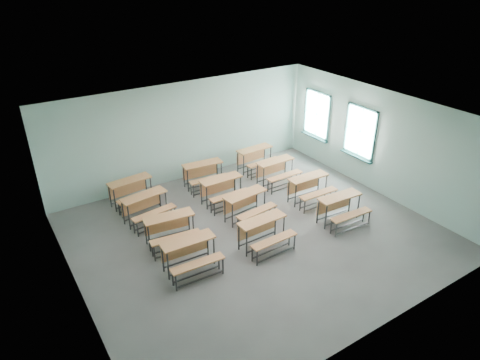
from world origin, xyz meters
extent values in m
cube|color=slate|center=(0.00, 0.00, -0.01)|extent=(9.00, 8.00, 0.02)
cube|color=white|center=(0.00, 0.00, 3.21)|extent=(9.00, 8.00, 0.02)
cube|color=#9FC7BB|center=(0.00, 4.01, 1.60)|extent=(9.00, 0.02, 3.20)
cube|color=#9FC7BB|center=(0.00, -4.01, 1.60)|extent=(9.00, 0.02, 3.20)
cube|color=#9FC7BB|center=(-4.51, 0.00, 1.60)|extent=(0.02, 8.00, 3.20)
cube|color=#9FC7BB|center=(4.51, 0.00, 1.60)|extent=(0.02, 8.00, 3.20)
cube|color=#1C4F4E|center=(4.47, 2.80, 0.93)|extent=(0.06, 1.20, 0.06)
cube|color=#1C4F4E|center=(4.47, 2.80, 2.47)|extent=(0.06, 1.20, 0.06)
cube|color=#1C4F4E|center=(4.47, 2.23, 1.70)|extent=(0.06, 0.06, 1.60)
cube|color=#1C4F4E|center=(4.47, 3.37, 1.70)|extent=(0.06, 0.06, 1.60)
cube|color=#1C4F4E|center=(4.47, 2.80, 1.70)|extent=(0.04, 0.04, 1.48)
cube|color=#1C4F4E|center=(4.47, 2.80, 1.70)|extent=(0.04, 1.08, 0.04)
cube|color=#1C4F4E|center=(4.43, 2.80, 0.87)|extent=(0.14, 1.28, 0.04)
cube|color=white|center=(4.50, 2.80, 1.70)|extent=(0.01, 1.08, 1.48)
cube|color=#1C4F4E|center=(4.47, 0.80, 0.93)|extent=(0.06, 1.20, 0.06)
cube|color=#1C4F4E|center=(4.47, 0.80, 2.47)|extent=(0.06, 1.20, 0.06)
cube|color=#1C4F4E|center=(4.47, 0.23, 1.70)|extent=(0.06, 0.06, 1.60)
cube|color=#1C4F4E|center=(4.47, 1.37, 1.70)|extent=(0.06, 0.06, 1.60)
cube|color=#1C4F4E|center=(4.47, 0.80, 1.70)|extent=(0.04, 0.04, 1.48)
cube|color=#1C4F4E|center=(4.47, 0.80, 1.70)|extent=(0.04, 1.08, 0.04)
cube|color=#1C4F4E|center=(4.43, 0.80, 0.87)|extent=(0.14, 1.28, 0.04)
cube|color=white|center=(4.50, 0.80, 1.70)|extent=(0.01, 1.08, 1.48)
cube|color=#C97F48|center=(-2.11, -0.31, 0.76)|extent=(1.27, 0.47, 0.04)
cube|color=#C97F48|center=(-2.10, -0.12, 0.45)|extent=(1.19, 0.07, 0.43)
cylinder|color=#36383B|center=(-2.69, -0.45, 0.37)|extent=(0.04, 0.04, 0.74)
cylinder|color=#36383B|center=(-1.54, -0.50, 0.37)|extent=(0.04, 0.04, 0.74)
cylinder|color=#36383B|center=(-2.68, -0.12, 0.37)|extent=(0.04, 0.04, 0.74)
cylinder|color=#36383B|center=(-1.53, -0.17, 0.37)|extent=(0.04, 0.04, 0.74)
cube|color=#36383B|center=(-2.12, -0.48, 0.10)|extent=(1.15, 0.08, 0.03)
cube|color=#36383B|center=(-2.10, -0.14, 0.10)|extent=(1.15, 0.08, 0.03)
cube|color=#C97F48|center=(-2.13, -0.81, 0.45)|extent=(1.27, 0.32, 0.04)
cylinder|color=#36383B|center=(-2.71, -0.89, 0.22)|extent=(0.04, 0.04, 0.43)
cylinder|color=#36383B|center=(-1.56, -0.94, 0.22)|extent=(0.04, 0.04, 0.43)
cylinder|color=#36383B|center=(-2.70, -0.69, 0.22)|extent=(0.04, 0.04, 0.43)
cylinder|color=#36383B|center=(-1.55, -0.74, 0.22)|extent=(0.04, 0.04, 0.43)
cube|color=#36383B|center=(-2.13, -0.91, 0.08)|extent=(1.15, 0.08, 0.03)
cube|color=#36383B|center=(-2.13, -0.71, 0.08)|extent=(1.15, 0.08, 0.03)
cube|color=#C97F48|center=(-0.17, -0.50, 0.76)|extent=(1.27, 0.45, 0.04)
cube|color=#C97F48|center=(-0.18, -0.31, 0.45)|extent=(1.19, 0.05, 0.43)
cylinder|color=#36383B|center=(-0.74, -0.69, 0.37)|extent=(0.04, 0.04, 0.74)
cylinder|color=#36383B|center=(0.41, -0.65, 0.37)|extent=(0.04, 0.04, 0.74)
cylinder|color=#36383B|center=(-0.75, -0.35, 0.37)|extent=(0.04, 0.04, 0.74)
cylinder|color=#36383B|center=(0.40, -0.32, 0.37)|extent=(0.04, 0.04, 0.74)
cube|color=#36383B|center=(-0.17, -0.67, 0.10)|extent=(1.15, 0.06, 0.03)
cube|color=#36383B|center=(-0.18, -0.34, 0.10)|extent=(1.15, 0.06, 0.03)
cube|color=#C97F48|center=(-0.16, -1.01, 0.45)|extent=(1.26, 0.30, 0.04)
cylinder|color=#36383B|center=(-0.73, -1.12, 0.22)|extent=(0.04, 0.04, 0.43)
cylinder|color=#36383B|center=(0.42, -1.09, 0.22)|extent=(0.04, 0.04, 0.43)
cylinder|color=#36383B|center=(-0.74, -0.92, 0.22)|extent=(0.04, 0.04, 0.43)
cylinder|color=#36383B|center=(0.42, -0.89, 0.22)|extent=(0.04, 0.04, 0.43)
cube|color=#36383B|center=(-0.15, -1.11, 0.08)|extent=(1.15, 0.06, 0.03)
cube|color=#36383B|center=(-0.16, -0.91, 0.08)|extent=(1.15, 0.06, 0.03)
cube|color=#C97F48|center=(2.27, -0.70, 0.76)|extent=(1.28, 0.49, 0.04)
cube|color=#C97F48|center=(2.28, -0.50, 0.45)|extent=(1.19, 0.08, 0.43)
cylinder|color=#36383B|center=(1.69, -0.83, 0.37)|extent=(0.04, 0.04, 0.74)
cylinder|color=#36383B|center=(2.84, -0.89, 0.37)|extent=(0.04, 0.04, 0.74)
cylinder|color=#36383B|center=(1.71, -0.50, 0.37)|extent=(0.04, 0.04, 0.74)
cylinder|color=#36383B|center=(2.86, -0.56, 0.37)|extent=(0.04, 0.04, 0.74)
cube|color=#36383B|center=(2.26, -0.86, 0.10)|extent=(1.15, 0.09, 0.03)
cube|color=#36383B|center=(2.28, -0.53, 0.10)|extent=(1.15, 0.09, 0.03)
cube|color=#C97F48|center=(2.25, -1.20, 0.45)|extent=(1.27, 0.33, 0.04)
cylinder|color=#36383B|center=(1.67, -1.27, 0.22)|extent=(0.04, 0.04, 0.43)
cylinder|color=#36383B|center=(2.82, -1.33, 0.22)|extent=(0.04, 0.04, 0.43)
cylinder|color=#36383B|center=(1.68, -1.07, 0.22)|extent=(0.04, 0.04, 0.43)
cylinder|color=#36383B|center=(2.83, -1.13, 0.22)|extent=(0.04, 0.04, 0.43)
cube|color=#36383B|center=(2.24, -1.30, 0.08)|extent=(1.15, 0.09, 0.03)
cube|color=#36383B|center=(2.25, -1.10, 0.08)|extent=(1.15, 0.09, 0.03)
cube|color=#C97F48|center=(-2.05, 0.87, 0.76)|extent=(1.30, 0.57, 0.04)
cube|color=#C97F48|center=(-2.03, 1.07, 0.45)|extent=(1.19, 0.16, 0.43)
cylinder|color=#36383B|center=(-2.64, 0.78, 0.37)|extent=(0.04, 0.04, 0.74)
cylinder|color=#36383B|center=(-1.50, 0.64, 0.37)|extent=(0.04, 0.04, 0.74)
cylinder|color=#36383B|center=(-2.60, 1.11, 0.37)|extent=(0.04, 0.04, 0.74)
cylinder|color=#36383B|center=(-1.46, 0.97, 0.37)|extent=(0.04, 0.04, 0.74)
cube|color=#36383B|center=(-2.07, 0.71, 0.10)|extent=(1.15, 0.17, 0.03)
cube|color=#36383B|center=(-2.03, 1.04, 0.10)|extent=(1.15, 0.17, 0.03)
cube|color=#C97F48|center=(-2.11, 0.38, 0.45)|extent=(1.28, 0.41, 0.04)
cylinder|color=#36383B|center=(-2.70, 0.35, 0.22)|extent=(0.04, 0.04, 0.43)
cylinder|color=#36383B|center=(-1.55, 0.21, 0.22)|extent=(0.04, 0.04, 0.43)
cylinder|color=#36383B|center=(-2.67, 0.54, 0.22)|extent=(0.04, 0.04, 0.43)
cylinder|color=#36383B|center=(-1.53, 0.40, 0.22)|extent=(0.04, 0.04, 0.43)
cube|color=#36383B|center=(-2.12, 0.28, 0.08)|extent=(1.15, 0.17, 0.03)
cube|color=#36383B|center=(-2.10, 0.47, 0.08)|extent=(1.15, 0.17, 0.03)
cube|color=#C97F48|center=(0.19, 0.80, 0.76)|extent=(1.30, 0.55, 0.04)
cube|color=#C97F48|center=(0.17, 1.00, 0.45)|extent=(1.19, 0.15, 0.43)
cylinder|color=#36383B|center=(-0.36, 0.58, 0.37)|extent=(0.04, 0.04, 0.74)
cylinder|color=#36383B|center=(0.78, 0.70, 0.37)|extent=(0.04, 0.04, 0.74)
cylinder|color=#36383B|center=(-0.40, 0.91, 0.37)|extent=(0.04, 0.04, 0.74)
cylinder|color=#36383B|center=(0.75, 1.03, 0.37)|extent=(0.04, 0.04, 0.74)
cube|color=#36383B|center=(0.21, 0.64, 0.10)|extent=(1.15, 0.16, 0.03)
cube|color=#36383B|center=(0.17, 0.97, 0.10)|extent=(1.15, 0.16, 0.03)
cube|color=#C97F48|center=(0.25, 0.31, 0.45)|extent=(1.28, 0.40, 0.04)
cylinder|color=#36383B|center=(-0.32, 0.14, 0.22)|extent=(0.04, 0.04, 0.43)
cylinder|color=#36383B|center=(0.83, 0.27, 0.22)|extent=(0.04, 0.04, 0.43)
cylinder|color=#36383B|center=(-0.34, 0.34, 0.22)|extent=(0.04, 0.04, 0.43)
cylinder|color=#36383B|center=(0.81, 0.47, 0.22)|extent=(0.04, 0.04, 0.43)
cube|color=#36383B|center=(0.26, 0.21, 0.08)|extent=(1.15, 0.16, 0.03)
cube|color=#36383B|center=(0.24, 0.40, 0.08)|extent=(1.15, 0.16, 0.03)
cube|color=#C97F48|center=(2.32, 0.66, 0.76)|extent=(1.27, 0.45, 0.04)
cube|color=#C97F48|center=(2.33, 0.85, 0.45)|extent=(1.19, 0.05, 0.43)
cylinder|color=#36383B|center=(1.74, 0.50, 0.37)|extent=(0.04, 0.04, 0.74)
cylinder|color=#36383B|center=(2.90, 0.47, 0.37)|extent=(0.04, 0.04, 0.74)
cylinder|color=#36383B|center=(1.75, 0.84, 0.37)|extent=(0.04, 0.04, 0.74)
cylinder|color=#36383B|center=(2.91, 0.81, 0.37)|extent=(0.04, 0.04, 0.74)
cube|color=#36383B|center=(2.32, 0.49, 0.10)|extent=(1.15, 0.06, 0.03)
cube|color=#36383B|center=(2.33, 0.82, 0.10)|extent=(1.15, 0.06, 0.03)
cube|color=#C97F48|center=(2.31, 0.15, 0.45)|extent=(1.26, 0.30, 0.04)
cylinder|color=#36383B|center=(1.73, 0.07, 0.22)|extent=(0.04, 0.04, 0.43)
cylinder|color=#36383B|center=(2.88, 0.04, 0.22)|extent=(0.04, 0.04, 0.43)
cylinder|color=#36383B|center=(1.74, 0.27, 0.22)|extent=(0.04, 0.04, 0.43)
cylinder|color=#36383B|center=(2.89, 0.24, 0.22)|extent=(0.04, 0.04, 0.43)
cube|color=#36383B|center=(2.31, 0.05, 0.08)|extent=(1.15, 0.06, 0.03)
cube|color=#36383B|center=(2.31, 0.25, 0.08)|extent=(1.15, 0.06, 0.03)
cube|color=#C97F48|center=(-2.18, 2.23, 0.76)|extent=(1.30, 0.58, 0.04)
cube|color=#C97F48|center=(-2.20, 2.42, 0.45)|extent=(1.19, 0.18, 0.43)
cylinder|color=#36383B|center=(-2.73, 1.98, 0.37)|extent=(0.04, 0.04, 0.74)
cylinder|color=#36383B|center=(-1.59, 2.14, 0.37)|extent=(0.04, 0.04, 0.74)
cylinder|color=#36383B|center=(-2.77, 2.31, 0.37)|extent=(0.04, 0.04, 0.74)
cylinder|color=#36383B|center=(-1.63, 2.47, 0.37)|extent=(0.04, 0.04, 0.74)
cube|color=#36383B|center=(-2.16, 2.06, 0.10)|extent=(1.15, 0.19, 0.03)
cube|color=#36383B|center=(-2.20, 2.39, 0.10)|extent=(1.15, 0.19, 0.03)
cube|color=#C97F48|center=(-2.11, 1.73, 0.45)|extent=(1.28, 0.43, 0.04)
cylinder|color=#36383B|center=(-2.67, 1.55, 0.22)|extent=(0.04, 0.04, 0.43)
cylinder|color=#36383B|center=(-1.53, 1.71, 0.22)|extent=(0.04, 0.04, 0.43)
cylinder|color=#36383B|center=(-2.70, 1.75, 0.22)|extent=(0.04, 0.04, 0.43)
cylinder|color=#36383B|center=(-1.55, 1.90, 0.22)|extent=(0.04, 0.04, 0.43)
cube|color=#36383B|center=(-2.10, 1.63, 0.08)|extent=(1.15, 0.19, 0.03)
cube|color=#36383B|center=(-2.12, 1.83, 0.08)|extent=(1.15, 0.19, 0.03)
cube|color=#C97F48|center=(0.09, 1.95, 0.76)|extent=(1.26, 0.42, 0.04)
cube|color=#C97F48|center=(0.09, 2.14, 0.45)|extent=(1.19, 0.02, 0.43)
cylinder|color=#36383B|center=(-0.48, 1.78, 0.37)|extent=(0.04, 0.04, 0.74)
cylinder|color=#36383B|center=(0.67, 1.78, 0.37)|extent=(0.04, 0.04, 0.74)
cylinder|color=#36383B|center=(-0.48, 2.11, 0.37)|extent=(0.04, 0.04, 0.74)
cylinder|color=#36383B|center=(0.67, 2.11, 0.37)|extent=(0.04, 0.04, 0.74)
cube|color=#36383B|center=(0.09, 1.78, 0.10)|extent=(1.15, 0.03, 0.03)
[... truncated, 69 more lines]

